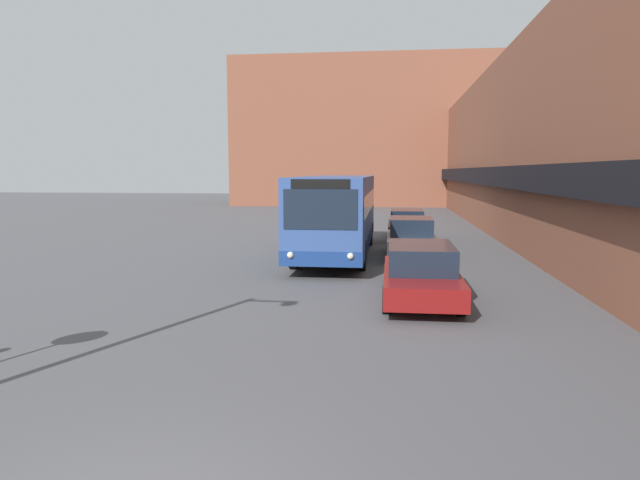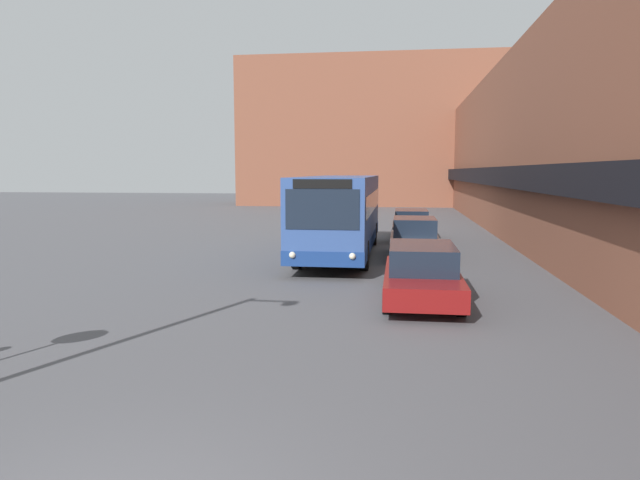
# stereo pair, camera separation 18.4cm
# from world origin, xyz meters

# --- Properties ---
(building_row_right) EXTENTS (5.50, 60.00, 8.83)m
(building_row_right) POSITION_xyz_m (9.97, 24.00, 4.40)
(building_row_right) COLOR brown
(building_row_right) RESTS_ON ground_plane
(building_backdrop_far) EXTENTS (26.00, 8.00, 14.12)m
(building_backdrop_far) POSITION_xyz_m (0.00, 52.92, 7.06)
(building_backdrop_far) COLOR brown
(building_backdrop_far) RESTS_ON ground_plane
(city_bus) EXTENTS (2.56, 10.90, 3.09)m
(city_bus) POSITION_xyz_m (0.34, 17.76, 1.68)
(city_bus) COLOR #335193
(city_bus) RESTS_ON ground_plane
(parked_car_front) EXTENTS (1.89, 4.84, 1.42)m
(parked_car_front) POSITION_xyz_m (3.20, 10.19, 0.72)
(parked_car_front) COLOR maroon
(parked_car_front) RESTS_ON ground_plane
(parked_car_middle) EXTENTS (1.85, 4.34, 1.51)m
(parked_car_middle) POSITION_xyz_m (3.20, 17.71, 0.76)
(parked_car_middle) COLOR #B7B7BC
(parked_car_middle) RESTS_ON ground_plane
(parked_car_back) EXTENTS (1.80, 4.54, 1.43)m
(parked_car_back) POSITION_xyz_m (3.20, 23.67, 0.72)
(parked_car_back) COLOR #38383D
(parked_car_back) RESTS_ON ground_plane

